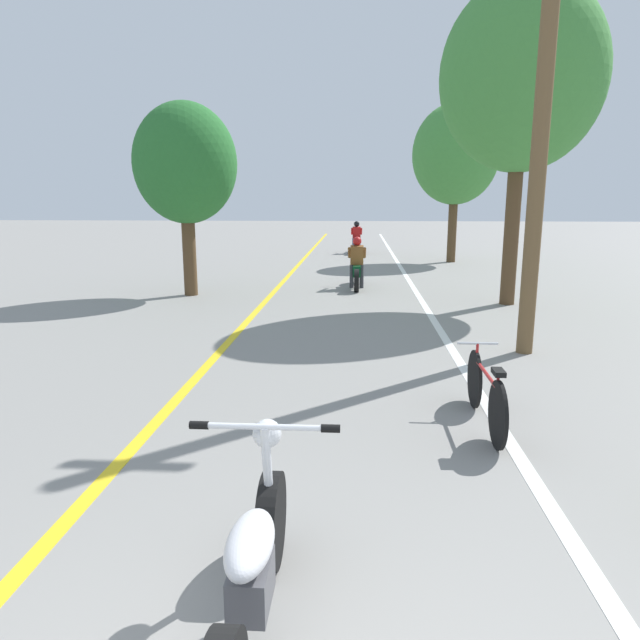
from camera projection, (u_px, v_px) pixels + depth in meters
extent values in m
cube|color=yellow|center=(276.00, 289.00, 14.82)|extent=(0.14, 48.00, 0.01)
cube|color=white|center=(415.00, 290.00, 14.59)|extent=(0.14, 48.00, 0.01)
cylinder|color=brown|center=(542.00, 113.00, 7.98)|extent=(0.24, 0.24, 6.95)
cylinder|color=#513A23|center=(512.00, 220.00, 12.33)|extent=(0.32, 0.32, 3.71)
ellipsoid|color=#42893D|center=(522.00, 76.00, 11.72)|extent=(3.38, 3.04, 3.89)
cylinder|color=#513A23|center=(452.00, 223.00, 20.92)|extent=(0.32, 0.32, 2.89)
ellipsoid|color=#42893D|center=(456.00, 154.00, 20.41)|extent=(3.10, 2.79, 3.57)
cylinder|color=#513A23|center=(189.00, 247.00, 13.67)|extent=(0.32, 0.32, 2.35)
ellipsoid|color=#286B2D|center=(185.00, 163.00, 13.27)|extent=(2.42, 2.18, 2.78)
cylinder|color=black|center=(271.00, 520.00, 3.61)|extent=(0.12, 0.61, 0.61)
ellipsoid|color=silver|center=(250.00, 543.00, 2.88)|extent=(0.24, 0.58, 0.19)
cube|color=#4C4C51|center=(251.00, 585.00, 2.93)|extent=(0.20, 0.36, 0.24)
cylinder|color=silver|center=(268.00, 476.00, 3.45)|extent=(0.06, 0.23, 0.72)
cylinder|color=silver|center=(264.00, 427.00, 3.29)|extent=(0.77, 0.04, 0.04)
cylinder|color=black|center=(199.00, 425.00, 3.32)|extent=(0.11, 0.05, 0.05)
cylinder|color=black|center=(331.00, 429.00, 3.27)|extent=(0.11, 0.05, 0.05)
sphere|color=silver|center=(267.00, 434.00, 3.40)|extent=(0.17, 0.17, 0.17)
cylinder|color=black|center=(357.00, 273.00, 15.73)|extent=(0.12, 0.58, 0.58)
cylinder|color=black|center=(357.00, 281.00, 14.29)|extent=(0.12, 0.58, 0.58)
cube|color=#0C4723|center=(357.00, 270.00, 14.97)|extent=(0.20, 0.95, 0.28)
cylinder|color=silver|center=(357.00, 250.00, 15.50)|extent=(0.50, 0.03, 0.03)
cylinder|color=#38383D|center=(352.00, 276.00, 14.96)|extent=(0.11, 0.11, 0.61)
cylinder|color=#38383D|center=(362.00, 276.00, 14.95)|extent=(0.11, 0.11, 0.61)
cube|color=brown|center=(357.00, 255.00, 14.87)|extent=(0.34, 0.27, 0.52)
cylinder|color=brown|center=(349.00, 253.00, 15.03)|extent=(0.08, 0.41, 0.32)
cylinder|color=brown|center=(365.00, 253.00, 15.00)|extent=(0.08, 0.41, 0.32)
sphere|color=#B21919|center=(357.00, 241.00, 14.83)|extent=(0.23, 0.23, 0.23)
cylinder|color=black|center=(356.00, 244.00, 25.29)|extent=(0.12, 0.63, 0.63)
cylinder|color=black|center=(356.00, 247.00, 23.91)|extent=(0.12, 0.63, 0.63)
cube|color=black|center=(356.00, 242.00, 24.56)|extent=(0.20, 0.91, 0.28)
cylinder|color=silver|center=(357.00, 229.00, 25.05)|extent=(0.50, 0.03, 0.03)
cylinder|color=slate|center=(353.00, 246.00, 24.56)|extent=(0.11, 0.11, 0.64)
cylinder|color=slate|center=(359.00, 246.00, 24.54)|extent=(0.11, 0.11, 0.64)
cube|color=red|center=(357.00, 233.00, 24.46)|extent=(0.34, 0.27, 0.51)
cylinder|color=red|center=(352.00, 231.00, 24.62)|extent=(0.08, 0.41, 0.32)
cylinder|color=red|center=(361.00, 231.00, 24.59)|extent=(0.08, 0.41, 0.32)
sphere|color=black|center=(357.00, 224.00, 24.42)|extent=(0.24, 0.24, 0.24)
cylinder|color=black|center=(475.00, 379.00, 6.38)|extent=(0.04, 0.65, 0.65)
cylinder|color=black|center=(498.00, 415.00, 5.31)|extent=(0.04, 0.65, 0.65)
cylinder|color=#B21E1E|center=(487.00, 374.00, 5.80)|extent=(0.04, 0.87, 0.04)
cylinder|color=#B21E1E|center=(497.00, 392.00, 5.35)|extent=(0.03, 0.03, 0.39)
cube|color=black|center=(499.00, 372.00, 5.31)|extent=(0.10, 0.20, 0.05)
cylinder|color=#B21E1E|center=(477.00, 362.00, 6.28)|extent=(0.03, 0.03, 0.42)
cylinder|color=silver|center=(478.00, 343.00, 6.24)|extent=(0.44, 0.03, 0.03)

